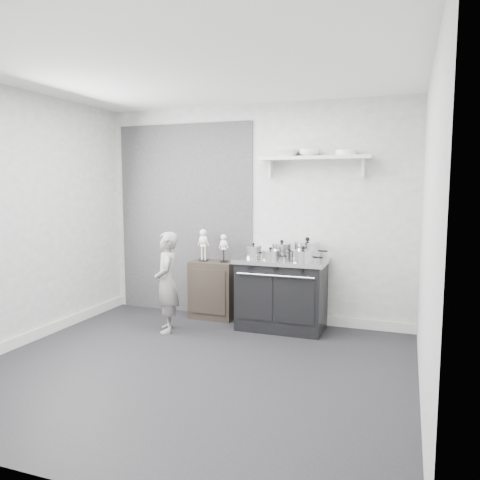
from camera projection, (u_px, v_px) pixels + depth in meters
name	position (u px, v px, depth m)	size (l,w,h in m)	color
ground	(192.00, 368.00, 4.38)	(4.00, 4.00, 0.00)	black
room_shell	(188.00, 192.00, 4.36)	(4.02, 3.62, 2.71)	#9F9F9D
wall_shelf	(315.00, 159.00, 5.45)	(1.30, 0.26, 0.24)	silver
stove	(282.00, 293.00, 5.55)	(1.06, 0.66, 0.85)	black
side_cabinet	(213.00, 290.00, 6.00)	(0.57, 0.33, 0.74)	black
child	(167.00, 282.00, 5.42)	(0.43, 0.28, 1.17)	gray
pot_front_left	(253.00, 252.00, 5.53)	(0.28, 0.19, 0.18)	silver
pot_back_left	(282.00, 250.00, 5.64)	(0.33, 0.24, 0.20)	silver
pot_back_right	(307.00, 250.00, 5.53)	(0.39, 0.31, 0.25)	silver
pot_front_right	(303.00, 256.00, 5.23)	(0.35, 0.26, 0.18)	silver
pot_front_center	(270.00, 255.00, 5.37)	(0.30, 0.21, 0.15)	silver
skeleton_full	(203.00, 243.00, 5.98)	(0.13, 0.09, 0.47)	silver
skeleton_torso	(224.00, 246.00, 5.89)	(0.11, 0.07, 0.41)	silver
bowl_large	(287.00, 153.00, 5.54)	(0.32, 0.32, 0.08)	white
bowl_small	(309.00, 153.00, 5.46)	(0.25, 0.25, 0.08)	white
plate_stack	(346.00, 153.00, 5.31)	(0.24, 0.24, 0.06)	white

